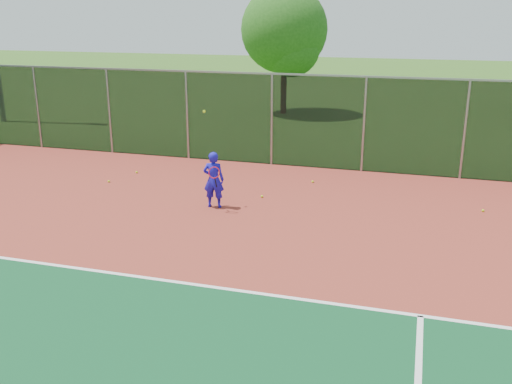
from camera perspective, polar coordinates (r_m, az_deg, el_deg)
court_apron at (r=9.49m, az=3.54°, el=-13.55°), size 30.00×20.00×0.02m
fence_back at (r=18.33m, az=10.75°, el=6.74°), size 30.00×0.06×3.03m
tennis_player at (r=14.80m, az=-4.26°, el=1.25°), size 0.60×0.63×2.53m
practice_ball_1 at (r=15.72m, az=21.76°, el=-1.73°), size 0.07×0.07×0.07m
practice_ball_2 at (r=18.48m, az=-11.84°, el=1.95°), size 0.07×0.07×0.07m
practice_ball_4 at (r=17.17m, az=5.69°, el=1.05°), size 0.07×0.07×0.07m
practice_ball_5 at (r=15.71m, az=0.60°, el=-0.44°), size 0.07×0.07×0.07m
practice_ball_7 at (r=17.67m, az=-14.50°, el=1.04°), size 0.07×0.07×0.07m
tree_back_left at (r=28.71m, az=3.02°, el=15.52°), size 4.23×4.23×6.21m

